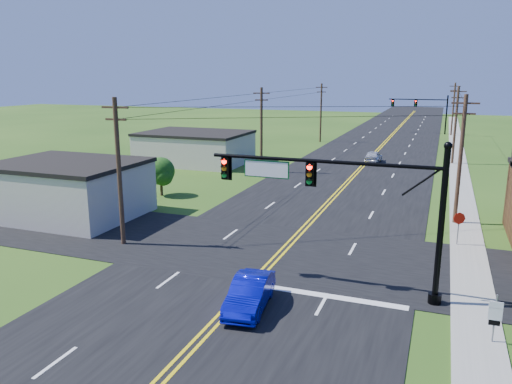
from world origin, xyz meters
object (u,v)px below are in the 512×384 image
at_px(signal_mast_main, 342,195).
at_px(stop_sign, 459,222).
at_px(signal_mast_far, 421,108).
at_px(route_sign, 495,315).
at_px(blue_car, 250,294).

height_order(signal_mast_main, stop_sign, signal_mast_main).
bearing_deg(signal_mast_far, signal_mast_main, -90.08).
relative_size(route_sign, stop_sign, 0.97).
bearing_deg(signal_mast_far, blue_car, -92.58).
distance_m(signal_mast_main, signal_mast_far, 72.00).
distance_m(signal_mast_far, blue_car, 75.62).
xyz_separation_m(blue_car, stop_sign, (8.84, 12.42, 0.82)).
xyz_separation_m(signal_mast_main, blue_car, (-3.29, -3.44, -4.04)).
distance_m(signal_mast_far, stop_sign, 63.33).
bearing_deg(stop_sign, blue_car, -147.13).
bearing_deg(stop_sign, route_sign, -106.33).
relative_size(signal_mast_main, signal_mast_far, 1.03).
bearing_deg(signal_mast_main, signal_mast_far, 89.92).
relative_size(blue_car, stop_sign, 2.03).
distance_m(signal_mast_main, route_sign, 8.08).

